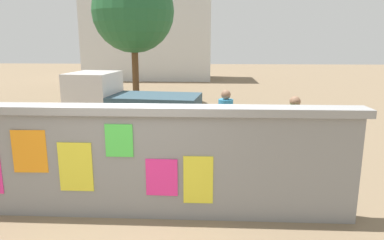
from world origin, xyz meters
TOP-DOWN VIEW (x-y plane):
  - ground at (0.00, 8.00)m, footprint 60.00×60.00m
  - poster_wall at (-0.01, -0.00)m, footprint 6.93×0.42m
  - auto_rickshaw_truck at (-1.15, 4.53)m, footprint 3.75×1.92m
  - motorcycle at (1.18, 1.34)m, footprint 1.90×0.56m
  - bicycle_near at (2.77, 4.13)m, footprint 1.68×0.53m
  - bicycle_far at (-1.89, 1.31)m, footprint 1.71×0.44m
  - person_walking at (2.88, 2.01)m, footprint 0.46×0.46m
  - person_bystander at (1.52, 2.90)m, footprint 0.47×0.47m
  - tree_roadside at (-2.15, 10.40)m, footprint 3.50×3.50m
  - building_background at (-3.26, 20.83)m, footprint 9.17×4.37m

SIDE VIEW (x-z plane):
  - ground at x=0.00m, z-range 0.00..0.00m
  - bicycle_near at x=2.77m, z-range -0.11..0.84m
  - bicycle_far at x=-1.89m, z-range -0.11..0.84m
  - motorcycle at x=1.18m, z-range 0.03..0.90m
  - auto_rickshaw_truck at x=-1.15m, z-range -0.02..1.83m
  - poster_wall at x=-0.01m, z-range 0.02..1.79m
  - person_walking at x=2.88m, z-range 0.18..1.80m
  - person_bystander at x=1.52m, z-range 0.18..1.80m
  - tree_roadside at x=-2.15m, z-range 1.08..6.78m
  - building_background at x=-3.26m, z-range 0.03..8.63m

